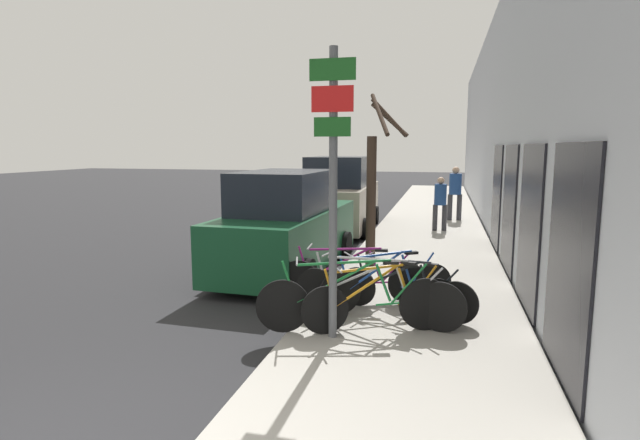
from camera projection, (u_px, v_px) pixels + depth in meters
ground_plane at (337, 237)px, 14.58m from camera, size 80.00×80.00×0.00m
sidewalk_curb at (431, 223)px, 16.64m from camera, size 3.20×32.00×0.15m
building_facade at (491, 127)px, 15.67m from camera, size 0.23×32.00×6.50m
signpost at (333, 181)px, 6.18m from camera, size 0.57×0.13×3.64m
bicycle_0 at (355, 301)px, 6.61m from camera, size 2.53×0.81×0.99m
bicycle_1 at (382, 301)px, 6.71m from camera, size 1.99×1.08×0.89m
bicycle_2 at (376, 294)px, 6.96m from camera, size 2.46×0.60×0.94m
bicycle_3 at (405, 290)px, 7.30m from camera, size 2.06×0.74×0.84m
bicycle_4 at (388, 285)px, 7.52m from camera, size 1.88×1.18×0.90m
bicycle_5 at (353, 279)px, 7.86m from camera, size 2.38×0.44×0.90m
parked_car_0 at (287, 226)px, 10.34m from camera, size 2.11×4.81×2.11m
parked_car_1 at (340, 197)px, 15.65m from camera, size 2.20×4.77×2.31m
pedestrian_near at (440, 200)px, 14.62m from camera, size 0.41×0.35×1.58m
pedestrian_far at (455, 189)px, 16.72m from camera, size 0.47×0.40×1.80m
street_tree at (373, 188)px, 10.10m from camera, size 0.85×1.29×3.50m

